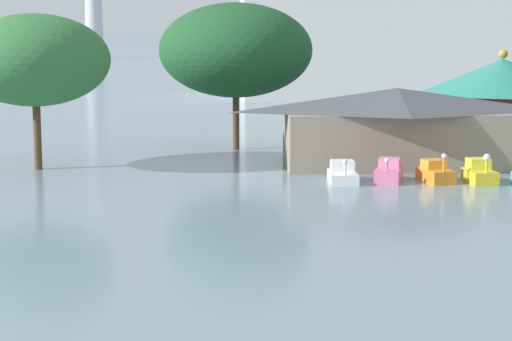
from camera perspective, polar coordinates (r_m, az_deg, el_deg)
pedal_boat_white at (r=52.77m, az=5.39°, el=-0.20°), size 1.67×2.97×1.49m
pedal_boat_pink at (r=53.23m, az=8.21°, el=-0.11°), size 2.10×2.91×1.53m
pedal_boat_orange at (r=53.55m, az=11.03°, el=-0.15°), size 1.87×2.67×1.78m
pedal_boat_yellow at (r=53.66m, az=13.66°, el=-0.16°), size 1.58×2.49×1.82m
boathouse at (r=58.51m, az=8.69°, el=2.75°), size 14.99×6.25×4.99m
green_roof_pavilion at (r=73.27m, az=14.95°, el=4.57°), size 12.28×12.28×7.04m
shoreline_tree_tall_left at (r=58.17m, az=-13.53°, el=6.65°), size 9.23×9.23×9.58m
shoreline_tree_mid at (r=65.82m, az=-1.26°, el=7.45°), size 10.89×10.89×10.45m
background_building_block at (r=115.87m, az=7.80°, el=9.75°), size 35.15×15.94×21.08m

